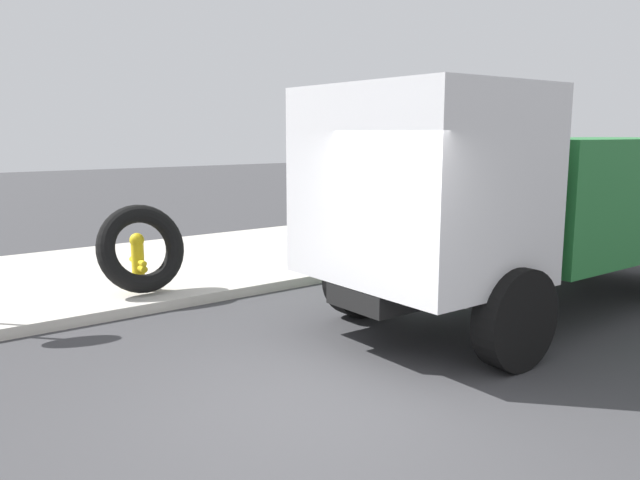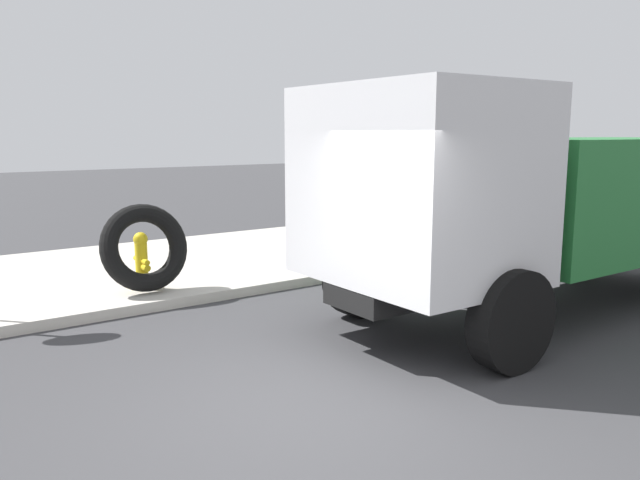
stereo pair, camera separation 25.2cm
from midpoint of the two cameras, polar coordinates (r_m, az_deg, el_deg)
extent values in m
plane|color=#38383A|center=(5.77, 0.29, -15.77)|extent=(80.00, 80.00, 0.00)
cube|color=#BCB7AD|center=(11.40, -19.47, -3.11)|extent=(36.00, 5.00, 0.15)
cylinder|color=yellow|center=(9.86, -15.05, -2.26)|extent=(0.19, 0.19, 0.70)
sphere|color=yellow|center=(9.79, -15.15, 0.06)|extent=(0.21, 0.21, 0.21)
cylinder|color=yellow|center=(9.69, -14.71, -1.94)|extent=(0.08, 0.15, 0.08)
cylinder|color=yellow|center=(10.00, -15.41, -1.62)|extent=(0.08, 0.15, 0.08)
cylinder|color=yellow|center=(9.71, -14.69, -2.43)|extent=(0.10, 0.15, 0.10)
torus|color=black|center=(9.61, -14.80, -0.67)|extent=(1.32, 0.65, 1.33)
cube|color=#237033|center=(10.26, 24.11, 3.88)|extent=(4.83, 2.57, 1.60)
cube|color=silver|center=(7.38, 9.70, 5.01)|extent=(2.04, 2.53, 2.20)
cube|color=black|center=(9.46, 20.30, -1.99)|extent=(7.01, 1.00, 0.24)
cylinder|color=black|center=(6.96, 17.88, -6.91)|extent=(1.10, 0.32, 1.10)
cylinder|color=black|center=(8.63, 4.53, -3.30)|extent=(1.10, 0.32, 1.10)
cylinder|color=black|center=(12.05, 21.62, -0.26)|extent=(1.10, 0.32, 1.10)
camera|label=1|loc=(0.13, -89.14, 0.15)|focal=35.55mm
camera|label=2|loc=(0.13, 90.86, -0.15)|focal=35.55mm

